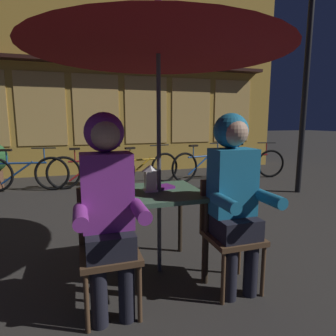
{
  "coord_description": "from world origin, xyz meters",
  "views": [
    {
      "loc": [
        -0.66,
        -2.34,
        1.34
      ],
      "look_at": [
        0.0,
        -0.26,
        0.98
      ],
      "focal_mm": 30.83,
      "sensor_mm": 36.0,
      "label": 1
    }
  ],
  "objects_px": {
    "cafe_table": "(159,202)",
    "bicycle_fourth": "(143,169)",
    "chair_left": "(108,242)",
    "person_right_hooded": "(234,186)",
    "street_lamp": "(309,41)",
    "bicycle_third": "(90,171)",
    "lantern": "(150,177)",
    "bicycle_second": "(24,173)",
    "person_left_hooded": "(107,195)",
    "bicycle_furthest": "(249,163)",
    "patio_umbrella": "(158,29)",
    "chair_right": "(229,227)",
    "bicycle_fifth": "(203,165)",
    "book": "(162,187)"
  },
  "relations": [
    {
      "from": "lantern",
      "to": "street_lamp",
      "type": "xyz_separation_m",
      "value": [
        3.37,
        1.98,
        1.85
      ]
    },
    {
      "from": "cafe_table",
      "to": "person_right_hooded",
      "type": "distance_m",
      "value": 0.67
    },
    {
      "from": "street_lamp",
      "to": "bicycle_fifth",
      "type": "bearing_deg",
      "value": 128.36
    },
    {
      "from": "person_left_hooded",
      "to": "book",
      "type": "height_order",
      "value": "person_left_hooded"
    },
    {
      "from": "book",
      "to": "bicycle_fifth",
      "type": "bearing_deg",
      "value": 43.54
    },
    {
      "from": "lantern",
      "to": "bicycle_fifth",
      "type": "xyz_separation_m",
      "value": [
        2.12,
        3.54,
        -0.51
      ]
    },
    {
      "from": "cafe_table",
      "to": "bicycle_fourth",
      "type": "distance_m",
      "value": 3.49
    },
    {
      "from": "lantern",
      "to": "bicycle_furthest",
      "type": "relative_size",
      "value": 0.14
    },
    {
      "from": "patio_umbrella",
      "to": "bicycle_fifth",
      "type": "distance_m",
      "value": 4.45
    },
    {
      "from": "lantern",
      "to": "bicycle_second",
      "type": "bearing_deg",
      "value": 113.61
    },
    {
      "from": "person_right_hooded",
      "to": "book",
      "type": "bearing_deg",
      "value": 130.42
    },
    {
      "from": "bicycle_fourth",
      "to": "bicycle_furthest",
      "type": "relative_size",
      "value": 1.0
    },
    {
      "from": "person_left_hooded",
      "to": "bicycle_furthest",
      "type": "relative_size",
      "value": 0.85
    },
    {
      "from": "chair_left",
      "to": "bicycle_third",
      "type": "distance_m",
      "value": 3.93
    },
    {
      "from": "person_right_hooded",
      "to": "street_lamp",
      "type": "distance_m",
      "value": 4.15
    },
    {
      "from": "bicycle_second",
      "to": "bicycle_fourth",
      "type": "bearing_deg",
      "value": -5.09
    },
    {
      "from": "bicycle_furthest",
      "to": "book",
      "type": "height_order",
      "value": "bicycle_furthest"
    },
    {
      "from": "lantern",
      "to": "chair_right",
      "type": "xyz_separation_m",
      "value": [
        0.55,
        -0.39,
        -0.37
      ]
    },
    {
      "from": "patio_umbrella",
      "to": "street_lamp",
      "type": "height_order",
      "value": "street_lamp"
    },
    {
      "from": "cafe_table",
      "to": "street_lamp",
      "type": "height_order",
      "value": "street_lamp"
    },
    {
      "from": "chair_left",
      "to": "bicycle_fourth",
      "type": "height_order",
      "value": "chair_left"
    },
    {
      "from": "chair_right",
      "to": "bicycle_fifth",
      "type": "relative_size",
      "value": 0.53
    },
    {
      "from": "bicycle_third",
      "to": "chair_left",
      "type": "bearing_deg",
      "value": -90.76
    },
    {
      "from": "person_right_hooded",
      "to": "bicycle_fourth",
      "type": "bearing_deg",
      "value": 87.9
    },
    {
      "from": "lantern",
      "to": "book",
      "type": "relative_size",
      "value": 1.16
    },
    {
      "from": "patio_umbrella",
      "to": "bicycle_third",
      "type": "relative_size",
      "value": 1.37
    },
    {
      "from": "bicycle_third",
      "to": "bicycle_fifth",
      "type": "bearing_deg",
      "value": 0.01
    },
    {
      "from": "chair_left",
      "to": "bicycle_furthest",
      "type": "bearing_deg",
      "value": 46.34
    },
    {
      "from": "bicycle_second",
      "to": "bicycle_third",
      "type": "height_order",
      "value": "same"
    },
    {
      "from": "chair_right",
      "to": "chair_left",
      "type": "bearing_deg",
      "value": 180.0
    },
    {
      "from": "bicycle_fourth",
      "to": "street_lamp",
      "type": "bearing_deg",
      "value": -28.2
    },
    {
      "from": "bicycle_furthest",
      "to": "bicycle_fifth",
      "type": "bearing_deg",
      "value": 176.26
    },
    {
      "from": "lantern",
      "to": "bicycle_fourth",
      "type": "height_order",
      "value": "lantern"
    },
    {
      "from": "cafe_table",
      "to": "bicycle_second",
      "type": "xyz_separation_m",
      "value": [
        -1.65,
        3.63,
        -0.29
      ]
    },
    {
      "from": "lantern",
      "to": "street_lamp",
      "type": "height_order",
      "value": "street_lamp"
    },
    {
      "from": "lantern",
      "to": "bicycle_second",
      "type": "height_order",
      "value": "lantern"
    },
    {
      "from": "bicycle_second",
      "to": "lantern",
      "type": "bearing_deg",
      "value": -66.39
    },
    {
      "from": "chair_right",
      "to": "book",
      "type": "xyz_separation_m",
      "value": [
        -0.43,
        0.45,
        0.26
      ]
    },
    {
      "from": "bicycle_furthest",
      "to": "book",
      "type": "relative_size",
      "value": 8.25
    },
    {
      "from": "patio_umbrella",
      "to": "book",
      "type": "bearing_deg",
      "value": 59.08
    },
    {
      "from": "person_left_hooded",
      "to": "bicycle_furthest",
      "type": "bearing_deg",
      "value": 46.76
    },
    {
      "from": "patio_umbrella",
      "to": "bicycle_second",
      "type": "xyz_separation_m",
      "value": [
        -1.65,
        3.63,
        -1.71
      ]
    },
    {
      "from": "chair_left",
      "to": "chair_right",
      "type": "relative_size",
      "value": 1.0
    },
    {
      "from": "lantern",
      "to": "bicycle_furthest",
      "type": "xyz_separation_m",
      "value": [
        3.27,
        3.47,
        -0.51
      ]
    },
    {
      "from": "cafe_table",
      "to": "patio_umbrella",
      "type": "bearing_deg",
      "value": 0.0
    },
    {
      "from": "patio_umbrella",
      "to": "person_right_hooded",
      "type": "xyz_separation_m",
      "value": [
        0.48,
        -0.43,
        -1.21
      ]
    },
    {
      "from": "person_left_hooded",
      "to": "bicycle_fourth",
      "type": "height_order",
      "value": "person_left_hooded"
    },
    {
      "from": "lantern",
      "to": "chair_left",
      "type": "relative_size",
      "value": 0.27
    },
    {
      "from": "chair_right",
      "to": "bicycle_third",
      "type": "xyz_separation_m",
      "value": [
        -0.91,
        3.93,
        -0.14
      ]
    },
    {
      "from": "chair_left",
      "to": "bicycle_third",
      "type": "xyz_separation_m",
      "value": [
        0.05,
        3.93,
        -0.14
      ]
    }
  ]
}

